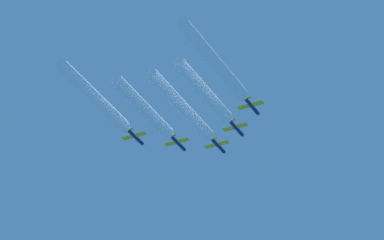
{
  "coord_description": "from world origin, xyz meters",
  "views": [
    {
      "loc": [
        147.41,
        -313.02,
        1.74
      ],
      "look_at": [
        -0.08,
        -13.79,
        209.33
      ],
      "focal_mm": 117.47,
      "sensor_mm": 36.0,
      "label": 1
    }
  ],
  "objects_px": {
    "jet_lead": "(218,145)",
    "jet_left_wingman": "(178,143)",
    "jet_right_wingman": "(236,128)",
    "jet_outer_right": "(252,106)",
    "jet_outer_left": "(135,137)"
  },
  "relations": [
    {
      "from": "jet_left_wingman",
      "to": "jet_lead",
      "type": "bearing_deg",
      "value": 43.44
    },
    {
      "from": "jet_left_wingman",
      "to": "jet_right_wingman",
      "type": "height_order",
      "value": "jet_left_wingman"
    },
    {
      "from": "jet_right_wingman",
      "to": "jet_outer_right",
      "type": "relative_size",
      "value": 1.0
    },
    {
      "from": "jet_lead",
      "to": "jet_left_wingman",
      "type": "height_order",
      "value": "jet_lead"
    },
    {
      "from": "jet_left_wingman",
      "to": "jet_outer_right",
      "type": "bearing_deg",
      "value": -20.09
    },
    {
      "from": "jet_right_wingman",
      "to": "jet_outer_left",
      "type": "relative_size",
      "value": 1.0
    },
    {
      "from": "jet_left_wingman",
      "to": "jet_outer_right",
      "type": "xyz_separation_m",
      "value": [
        31.12,
        -11.38,
        -1.17
      ]
    },
    {
      "from": "jet_left_wingman",
      "to": "jet_outer_right",
      "type": "height_order",
      "value": "jet_left_wingman"
    },
    {
      "from": "jet_left_wingman",
      "to": "jet_right_wingman",
      "type": "relative_size",
      "value": 1.0
    },
    {
      "from": "jet_lead",
      "to": "jet_left_wingman",
      "type": "bearing_deg",
      "value": -136.56
    },
    {
      "from": "jet_right_wingman",
      "to": "jet_outer_right",
      "type": "height_order",
      "value": "jet_right_wingman"
    },
    {
      "from": "jet_left_wingman",
      "to": "jet_right_wingman",
      "type": "xyz_separation_m",
      "value": [
        20.89,
        -0.36,
        -0.2
      ]
    },
    {
      "from": "jet_right_wingman",
      "to": "jet_outer_right",
      "type": "xyz_separation_m",
      "value": [
        10.23,
        -11.02,
        -0.96
      ]
    },
    {
      "from": "jet_left_wingman",
      "to": "jet_outer_left",
      "type": "distance_m",
      "value": 14.48
    },
    {
      "from": "jet_outer_left",
      "to": "jet_right_wingman",
      "type": "bearing_deg",
      "value": 18.22
    }
  ]
}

